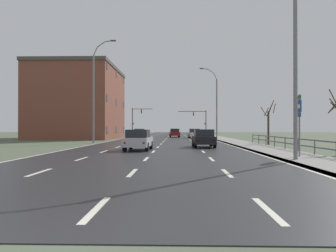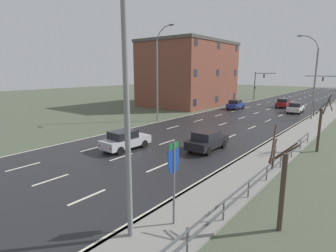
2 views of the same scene
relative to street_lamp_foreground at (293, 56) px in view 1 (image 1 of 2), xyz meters
name	(u,v)px [view 1 (image 1 of 2)]	position (x,y,z in m)	size (l,w,h in m)	color
ground_plane	(167,139)	(-7.47, 36.19, -5.39)	(160.00, 160.00, 0.12)	#4C5642
road_asphalt_strip	(169,136)	(-7.47, 48.18, -5.32)	(14.00, 120.00, 0.03)	#232326
sidewalk_right	(211,136)	(0.96, 48.19, -5.27)	(3.00, 120.00, 0.12)	gray
guardrail	(298,143)	(2.38, 5.76, -4.62)	(0.07, 26.50, 1.00)	#515459
street_lamp_foreground	(293,56)	(0.00, 0.00, 0.00)	(2.29, 0.24, 10.83)	slate
street_lamp_midground	(216,104)	(-0.04, 32.24, -0.11)	(2.65, 0.24, 10.69)	slate
street_lamp_left_bank	(95,93)	(-14.91, 19.34, 0.28)	(2.60, 0.24, 11.48)	slate
highway_sign	(299,118)	(0.92, 1.63, -3.06)	(0.09, 0.68, 3.53)	slate
traffic_signal_right	(200,118)	(-0.80, 53.65, -1.58)	(6.07, 0.36, 5.52)	#38383A
traffic_signal_left	(136,118)	(-14.61, 52.92, -1.41)	(4.42, 0.36, 6.02)	#38383A
car_near_right	(194,133)	(-2.98, 37.31, -4.52)	(1.98, 4.17, 1.57)	silver
car_distant	(175,133)	(-6.24, 42.65, -4.52)	(2.02, 4.19, 1.57)	maroon
car_far_right	(204,138)	(-3.50, 11.86, -4.52)	(1.90, 4.13, 1.57)	black
car_mid_centre	(138,140)	(-8.71, 7.93, -4.52)	(1.95, 4.16, 1.57)	#B7B7BC
car_far_left	(139,134)	(-11.83, 35.49, -4.52)	(2.02, 4.19, 1.57)	navy
brick_building	(79,103)	(-21.73, 36.16, 0.47)	(12.33, 16.97, 11.57)	brown
bare_tree_mid	(269,124)	(3.51, 16.88, -3.24)	(1.38, 1.35, 4.55)	#423328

